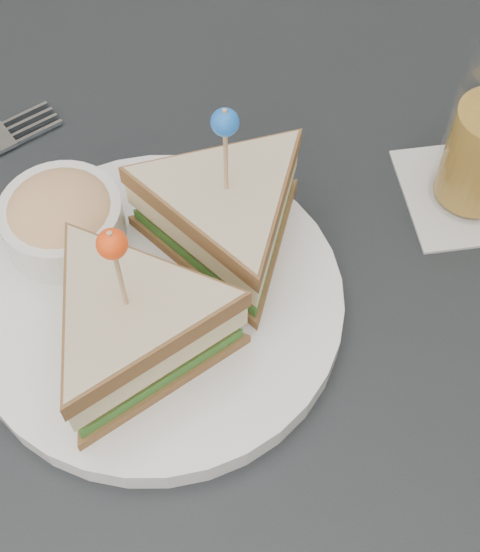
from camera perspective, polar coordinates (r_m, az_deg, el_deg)
The scene contains 2 objects.
table at distance 0.63m, azimuth -0.97°, elevation -7.01°, with size 0.80×0.80×0.75m.
plate_meal at distance 0.54m, azimuth -5.67°, elevation 0.27°, with size 0.31×0.31×0.16m.
Camera 1 is at (0.03, -0.28, 1.24)m, focal length 50.00 mm.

